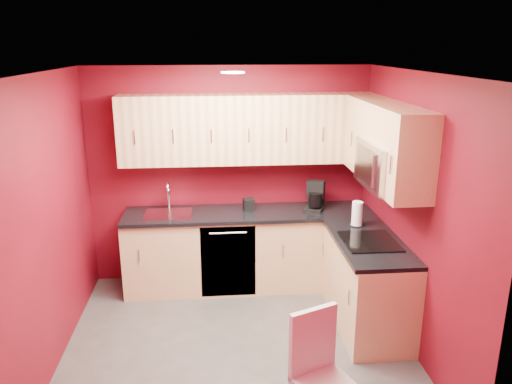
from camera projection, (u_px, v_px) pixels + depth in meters
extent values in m
plane|color=#52504D|center=(238.00, 344.00, 4.71)|extent=(3.20, 3.20, 0.00)
plane|color=white|center=(235.00, 73.00, 4.00)|extent=(3.20, 3.20, 0.00)
plane|color=maroon|center=(230.00, 176.00, 5.79)|extent=(3.20, 0.00, 3.20)
plane|color=maroon|center=(249.00, 305.00, 2.92)|extent=(3.20, 0.00, 3.20)
plane|color=maroon|center=(48.00, 225.00, 4.22)|extent=(0.00, 3.00, 3.00)
plane|color=maroon|center=(413.00, 214.00, 4.49)|extent=(0.00, 3.00, 3.00)
cube|color=#E5C183|center=(249.00, 250.00, 5.75)|extent=(2.80, 0.60, 0.87)
cube|color=#E5C183|center=(367.00, 284.00, 4.94)|extent=(0.60, 1.30, 0.87)
cube|color=black|center=(249.00, 213.00, 5.61)|extent=(2.80, 0.63, 0.04)
cube|color=black|center=(369.00, 242.00, 4.79)|extent=(0.63, 1.27, 0.04)
cube|color=#EBC485|center=(248.00, 129.00, 5.47)|extent=(2.80, 0.35, 0.75)
cube|color=#EBC485|center=(369.00, 134.00, 5.14)|extent=(0.35, 0.57, 0.75)
cube|color=#EBC485|center=(413.00, 159.00, 4.04)|extent=(0.35, 0.22, 0.75)
cube|color=#EBC485|center=(394.00, 124.00, 4.44)|extent=(0.35, 0.76, 0.33)
cube|color=silver|center=(388.00, 165.00, 4.55)|extent=(0.40, 0.76, 0.42)
cube|color=black|center=(367.00, 165.00, 4.53)|extent=(0.02, 0.62, 0.33)
cylinder|color=silver|center=(373.00, 172.00, 4.31)|extent=(0.02, 0.02, 0.29)
cube|color=black|center=(370.00, 241.00, 4.75)|extent=(0.50, 0.55, 0.01)
cube|color=silver|center=(168.00, 215.00, 5.52)|extent=(0.52, 0.42, 0.02)
cylinder|color=silver|center=(169.00, 198.00, 5.67)|extent=(0.02, 0.02, 0.26)
torus|color=silver|center=(168.00, 188.00, 5.57)|extent=(0.02, 0.16, 0.16)
cylinder|color=silver|center=(168.00, 195.00, 5.52)|extent=(0.02, 0.02, 0.12)
cube|color=black|center=(228.00, 262.00, 5.45)|extent=(0.60, 0.02, 0.82)
cylinder|color=white|center=(233.00, 72.00, 4.29)|extent=(0.20, 0.20, 0.01)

